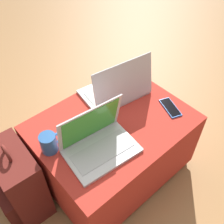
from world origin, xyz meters
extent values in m
plane|color=#9E7042|center=(0.00, 0.00, 0.00)|extent=(14.00, 14.00, 0.00)
cube|color=maroon|center=(0.00, 0.00, 0.03)|extent=(0.80, 0.61, 0.05)
cube|color=#B22D23|center=(0.00, 0.00, 0.26)|extent=(0.83, 0.64, 0.41)
cube|color=silver|center=(-0.17, -0.11, 0.47)|extent=(0.36, 0.26, 0.02)
cube|color=#B2B2B7|center=(-0.17, -0.12, 0.48)|extent=(0.31, 0.15, 0.00)
cube|color=silver|center=(-0.16, -0.02, 0.59)|extent=(0.34, 0.08, 0.22)
cube|color=green|center=(-0.16, -0.03, 0.59)|extent=(0.30, 0.07, 0.20)
cube|color=#B7B7BC|center=(0.16, 0.17, 0.47)|extent=(0.40, 0.30, 0.02)
cube|color=#B2B2B7|center=(0.16, 0.18, 0.48)|extent=(0.34, 0.18, 0.00)
cube|color=#B7B7BC|center=(0.15, 0.07, 0.60)|extent=(0.38, 0.10, 0.25)
cube|color=green|center=(0.15, 0.08, 0.60)|extent=(0.33, 0.09, 0.22)
cube|color=#1E4C9E|center=(0.32, -0.14, 0.47)|extent=(0.12, 0.17, 0.01)
cube|color=black|center=(0.32, -0.14, 0.47)|extent=(0.10, 0.15, 0.00)
cube|color=#5B1E19|center=(-0.52, 0.16, 0.24)|extent=(0.19, 0.33, 0.47)
cube|color=#4E1A15|center=(-0.63, 0.16, 0.14)|extent=(0.07, 0.26, 0.21)
torus|color=#5B1E19|center=(-0.52, 0.16, 0.49)|extent=(0.02, 0.09, 0.09)
cylinder|color=#285693|center=(-0.35, 0.07, 0.51)|extent=(0.08, 0.08, 0.10)
torus|color=#285693|center=(-0.30, 0.07, 0.51)|extent=(0.07, 0.01, 0.07)
camera|label=1|loc=(-0.62, -0.70, 1.52)|focal=42.00mm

